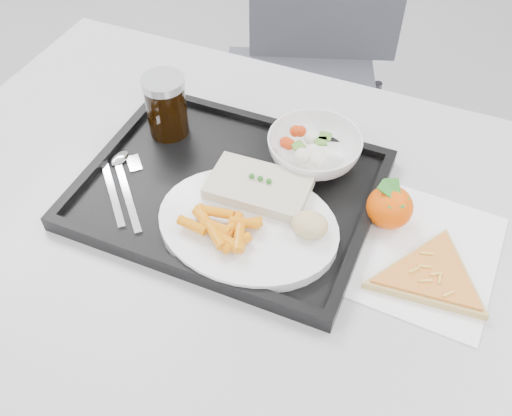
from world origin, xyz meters
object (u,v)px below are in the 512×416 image
(pizza_slice, at_px, (432,276))
(cola_glass, at_px, (166,105))
(table, at_px, (263,251))
(tray, at_px, (229,191))
(salad_bowl, at_px, (314,149))
(dinner_plate, at_px, (248,226))
(chair, at_px, (311,55))
(tangerine, at_px, (390,207))

(pizza_slice, bearing_deg, cola_glass, 165.33)
(table, bearing_deg, cola_glass, 151.93)
(tray, relative_size, salad_bowl, 2.96)
(cola_glass, bearing_deg, tray, -29.22)
(dinner_plate, bearing_deg, salad_bowl, 77.51)
(chair, bearing_deg, pizza_slice, -60.96)
(chair, relative_size, cola_glass, 8.61)
(tray, xyz_separation_m, salad_bowl, (0.10, 0.11, 0.03))
(cola_glass, height_order, tangerine, cola_glass)
(salad_bowl, bearing_deg, dinner_plate, -102.49)
(tray, distance_m, pizza_slice, 0.33)
(table, height_order, chair, chair)
(dinner_plate, height_order, pizza_slice, dinner_plate)
(salad_bowl, bearing_deg, chair, 108.19)
(table, distance_m, pizza_slice, 0.27)
(cola_glass, xyz_separation_m, pizza_slice, (0.48, -0.13, -0.06))
(table, bearing_deg, tangerine, 23.69)
(tangerine, relative_size, pizza_slice, 0.25)
(salad_bowl, relative_size, tangerine, 2.18)
(salad_bowl, bearing_deg, cola_glass, -173.87)
(table, xyz_separation_m, chair, (-0.18, 0.77, -0.15))
(tangerine, bearing_deg, pizza_slice, -43.90)
(table, relative_size, dinner_plate, 4.44)
(tray, height_order, salad_bowl, salad_bowl)
(tray, xyz_separation_m, dinner_plate, (0.06, -0.07, 0.02))
(chair, xyz_separation_m, tangerine, (0.35, -0.70, 0.25))
(cola_glass, bearing_deg, table, -28.07)
(tray, height_order, pizza_slice, tray)
(pizza_slice, bearing_deg, dinner_plate, -174.45)
(tangerine, height_order, pizza_slice, tangerine)
(table, distance_m, salad_bowl, 0.18)
(chair, height_order, salad_bowl, chair)
(chair, bearing_deg, cola_glass, -94.17)
(pizza_slice, bearing_deg, tray, 172.98)
(salad_bowl, height_order, cola_glass, cola_glass)
(table, relative_size, chair, 1.29)
(salad_bowl, distance_m, cola_glass, 0.26)
(chair, relative_size, tray, 2.07)
(tangerine, xyz_separation_m, pizza_slice, (0.08, -0.08, -0.02))
(chair, bearing_deg, table, -77.03)
(dinner_plate, xyz_separation_m, salad_bowl, (0.04, 0.18, 0.01))
(chair, height_order, dinner_plate, chair)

